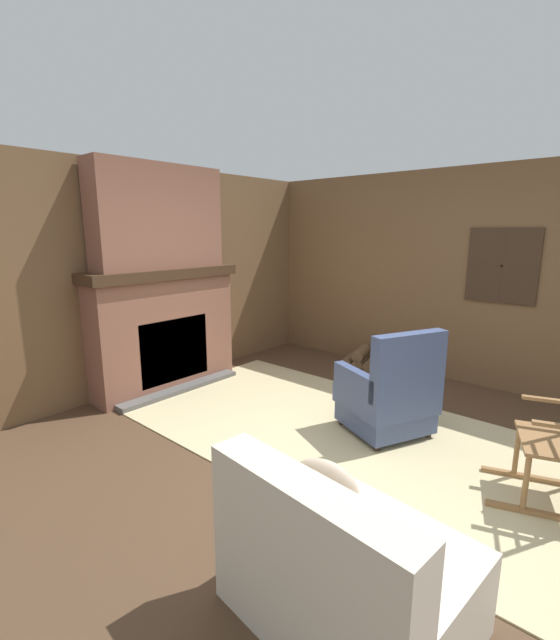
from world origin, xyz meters
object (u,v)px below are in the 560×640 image
storage_case (198,259)px  sofa_segment (341,565)px  oil_lamp_vase (120,262)px  armchair (389,397)px  firewood_stack (361,360)px

storage_case → sofa_segment: bearing=-29.1°
oil_lamp_vase → storage_case: size_ratio=1.28×
sofa_segment → armchair: bearing=26.7°
armchair → sofa_segment: 2.00m
firewood_stack → sofa_segment: bearing=-60.8°
armchair → firewood_stack: size_ratio=1.80×
armchair → firewood_stack: (-1.17, 1.51, -0.25)m
firewood_stack → sofa_segment: sofa_segment is taller
oil_lamp_vase → armchair: bearing=22.6°
firewood_stack → storage_case: storage_case is taller
armchair → storage_case: (-2.56, -0.05, 1.11)m
storage_case → sofa_segment: size_ratio=0.18×
firewood_stack → sofa_segment: 3.87m
oil_lamp_vase → sofa_segment: oil_lamp_vase is taller
armchair → storage_case: 2.78m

